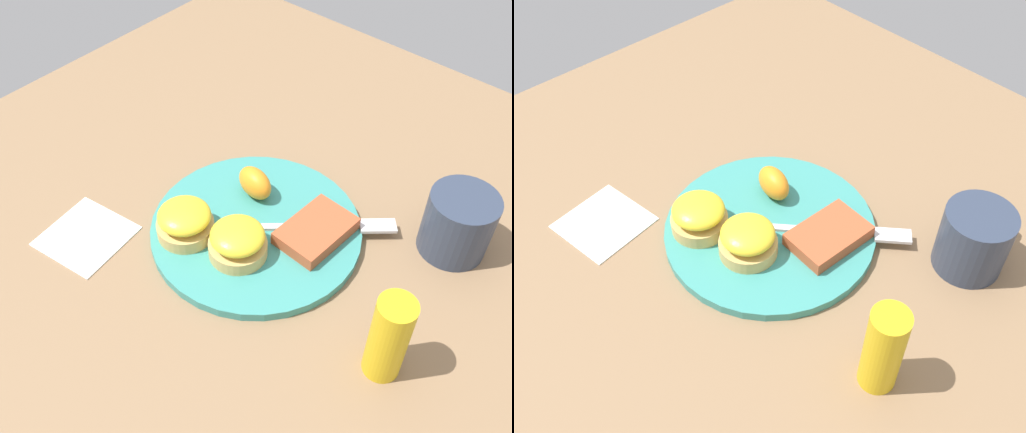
# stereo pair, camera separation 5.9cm
# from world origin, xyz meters

# --- Properties ---
(ground_plane) EXTENTS (1.10, 1.10, 0.00)m
(ground_plane) POSITION_xyz_m (0.00, 0.00, 0.00)
(ground_plane) COLOR #846647
(plate) EXTENTS (0.29, 0.29, 0.01)m
(plate) POSITION_xyz_m (0.00, 0.00, 0.01)
(plate) COLOR teal
(plate) RESTS_ON ground_plane
(sandwich_benedict_left) EXTENTS (0.08, 0.08, 0.05)m
(sandwich_benedict_left) POSITION_xyz_m (-0.07, 0.06, 0.04)
(sandwich_benedict_left) COLOR tan
(sandwich_benedict_left) RESTS_ON plate
(sandwich_benedict_right) EXTENTS (0.08, 0.08, 0.05)m
(sandwich_benedict_right) POSITION_xyz_m (-0.05, -0.01, 0.04)
(sandwich_benedict_right) COLOR tan
(sandwich_benedict_right) RESTS_ON plate
(hashbrown_patty) EXTENTS (0.11, 0.08, 0.02)m
(hashbrown_patty) POSITION_xyz_m (0.04, -0.07, 0.02)
(hashbrown_patty) COLOR #AF4E2C
(hashbrown_patty) RESTS_ON plate
(orange_wedge) EXTENTS (0.05, 0.07, 0.04)m
(orange_wedge) POSITION_xyz_m (0.05, 0.04, 0.04)
(orange_wedge) COLOR orange
(orange_wedge) RESTS_ON plate
(fork) EXTENTS (0.18, 0.19, 0.00)m
(fork) POSITION_xyz_m (0.06, -0.07, 0.02)
(fork) COLOR silver
(fork) RESTS_ON plate
(cup) EXTENTS (0.12, 0.09, 0.09)m
(cup) POSITION_xyz_m (0.16, -0.22, 0.05)
(cup) COLOR #2D384C
(cup) RESTS_ON ground_plane
(napkin) EXTENTS (0.12, 0.12, 0.00)m
(napkin) POSITION_xyz_m (-0.16, 0.17, 0.00)
(napkin) COLOR white
(napkin) RESTS_ON ground_plane
(condiment_bottle) EXTENTS (0.04, 0.04, 0.12)m
(condiment_bottle) POSITION_xyz_m (-0.06, -0.25, 0.06)
(condiment_bottle) COLOR gold
(condiment_bottle) RESTS_ON ground_plane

